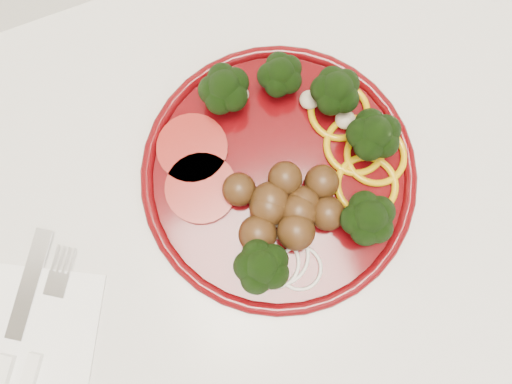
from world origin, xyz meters
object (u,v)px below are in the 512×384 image
object	(u,v)px
plate	(288,171)
fork	(32,371)
knife	(6,361)
napkin	(25,339)

from	to	relation	value
plate	fork	bearing A→B (deg)	-163.17
plate	knife	size ratio (longest dim) A/B	1.57
knife	fork	distance (m)	0.03
napkin	knife	distance (m)	0.03
plate	napkin	distance (m)	0.32
knife	fork	size ratio (longest dim) A/B	1.13
plate	knife	distance (m)	0.35
knife	fork	xyz separation A→B (m)	(0.02, -0.02, -0.00)
napkin	knife	world-z (taller)	knife
plate	fork	size ratio (longest dim) A/B	1.76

